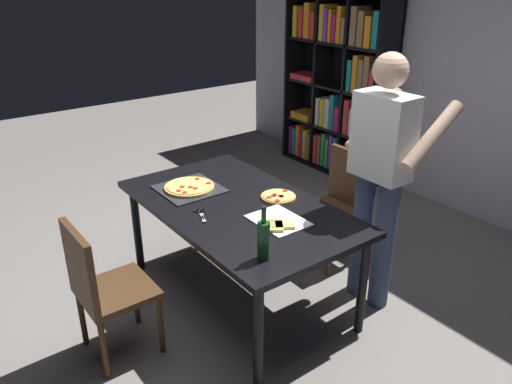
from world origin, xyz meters
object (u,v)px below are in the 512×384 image
object	(u,v)px
pepperoni_pizza_on_tray	(189,188)
wine_bottle	(264,239)
chair_near_camera	(101,284)
dining_table	(238,213)
person_serving_pizza	(381,169)
bookshelf	(339,91)
chair_far_side	(339,199)
kitchen_scissors	(201,213)
second_pizza_plain	(278,197)

from	to	relation	value
pepperoni_pizza_on_tray	wine_bottle	bearing A→B (deg)	-7.76
chair_near_camera	pepperoni_pizza_on_tray	bearing A→B (deg)	115.92
dining_table	person_serving_pizza	size ratio (longest dim) A/B	0.98
chair_near_camera	pepperoni_pizza_on_tray	distance (m)	0.97
bookshelf	chair_near_camera	bearing A→B (deg)	-67.23
bookshelf	chair_far_side	bearing A→B (deg)	-44.63
bookshelf	person_serving_pizza	xyz separation A→B (m)	(1.96, -1.61, 0.06)
kitchen_scissors	person_serving_pizza	bearing A→B (deg)	60.65
dining_table	second_pizza_plain	size ratio (longest dim) A/B	7.09
pepperoni_pizza_on_tray	bookshelf	bearing A→B (deg)	111.68
pepperoni_pizza_on_tray	wine_bottle	world-z (taller)	wine_bottle
chair_far_side	wine_bottle	distance (m)	1.46
chair_near_camera	chair_far_side	xyz separation A→B (m)	(0.00, 1.96, 0.00)
chair_far_side	second_pizza_plain	xyz separation A→B (m)	(0.09, -0.70, 0.25)
kitchen_scissors	second_pizza_plain	world-z (taller)	second_pizza_plain
chair_far_side	person_serving_pizza	bearing A→B (deg)	-21.68
person_serving_pizza	second_pizza_plain	bearing A→B (deg)	-134.02
person_serving_pizza	wine_bottle	distance (m)	1.06
chair_near_camera	second_pizza_plain	bearing A→B (deg)	86.10
chair_near_camera	kitchen_scissors	distance (m)	0.75
pepperoni_pizza_on_tray	second_pizza_plain	size ratio (longest dim) A/B	1.73
chair_near_camera	second_pizza_plain	xyz separation A→B (m)	(0.09, 1.26, 0.25)
chair_near_camera	wine_bottle	xyz separation A→B (m)	(0.64, 0.70, 0.36)
chair_near_camera	person_serving_pizza	bearing A→B (deg)	72.37
chair_near_camera	chair_far_side	distance (m)	1.96
bookshelf	pepperoni_pizza_on_tray	distance (m)	2.71
person_serving_pizza	kitchen_scissors	world-z (taller)	person_serving_pizza
pepperoni_pizza_on_tray	kitchen_scissors	world-z (taller)	pepperoni_pizza_on_tray
bookshelf	second_pizza_plain	world-z (taller)	bookshelf
chair_near_camera	person_serving_pizza	world-z (taller)	person_serving_pizza
second_pizza_plain	kitchen_scissors	bearing A→B (deg)	-101.70
kitchen_scissors	second_pizza_plain	xyz separation A→B (m)	(0.11, 0.55, 0.01)
chair_near_camera	second_pizza_plain	world-z (taller)	chair_near_camera
bookshelf	person_serving_pizza	distance (m)	2.54
pepperoni_pizza_on_tray	kitchen_scissors	distance (m)	0.40
chair_far_side	pepperoni_pizza_on_tray	distance (m)	1.22
kitchen_scissors	dining_table	bearing A→B (deg)	84.13
wine_bottle	second_pizza_plain	size ratio (longest dim) A/B	1.31
chair_near_camera	bookshelf	distance (m)	3.66
person_serving_pizza	second_pizza_plain	world-z (taller)	person_serving_pizza
dining_table	chair_far_side	world-z (taller)	chair_far_side
person_serving_pizza	wine_bottle	size ratio (longest dim) A/B	5.54
chair_near_camera	bookshelf	xyz separation A→B (m)	(-1.41, 3.35, 0.42)
bookshelf	second_pizza_plain	distance (m)	2.58
wine_bottle	kitchen_scissors	size ratio (longest dim) A/B	1.60
bookshelf	second_pizza_plain	xyz separation A→B (m)	(1.49, -2.09, -0.17)
pepperoni_pizza_on_tray	kitchen_scissors	size ratio (longest dim) A/B	2.11
pepperoni_pizza_on_tray	wine_bottle	xyz separation A→B (m)	(1.05, -0.14, 0.10)
chair_near_camera	pepperoni_pizza_on_tray	size ratio (longest dim) A/B	2.15
chair_near_camera	second_pizza_plain	size ratio (longest dim) A/B	3.73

